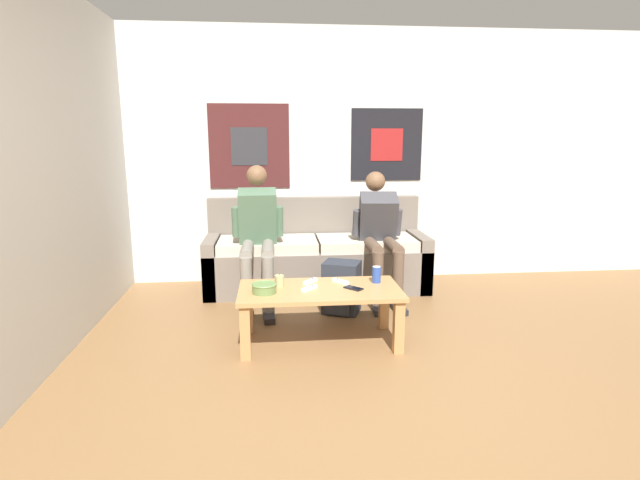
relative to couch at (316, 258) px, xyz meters
The scene contains 14 objects.
ground_plane 2.61m from the couch, 85.91° to the right, with size 18.00×18.00×0.00m, color brown.
wall_back 1.05m from the couch, 62.67° to the left, with size 10.00×0.07×2.55m.
couch is the anchor object (origin of this frame).
coffee_table 1.35m from the couch, 94.02° to the right, with size 1.17×0.58×0.41m.
person_seated_adult 0.78m from the couch, 144.95° to the right, with size 0.47×0.90×1.23m.
person_seated_teen 0.74m from the couch, 31.67° to the right, with size 0.47×0.91×1.16m.
backpack 0.75m from the couch, 78.53° to the right, with size 0.37×0.35×0.44m.
ceramic_bowl 1.50m from the couch, 109.24° to the right, with size 0.18×0.18×0.07m.
pillar_candle 1.34m from the couch, 106.85° to the right, with size 0.07×0.07×0.10m.
drink_can_blue 1.30m from the couch, 74.50° to the right, with size 0.07×0.07×0.12m.
game_controller_near_left 1.39m from the couch, 97.11° to the right, with size 0.13×0.13×0.03m.
game_controller_near_right 1.22m from the couch, 97.20° to the right, with size 0.12×0.13×0.03m.
game_controller_far_center 1.24m from the couch, 86.59° to the right, with size 0.12×0.13×0.03m.
cell_phone 1.39m from the couch, 83.95° to the right, with size 0.14×0.14×0.01m.
Camera 1 is at (-0.61, -2.21, 1.50)m, focal length 28.00 mm.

